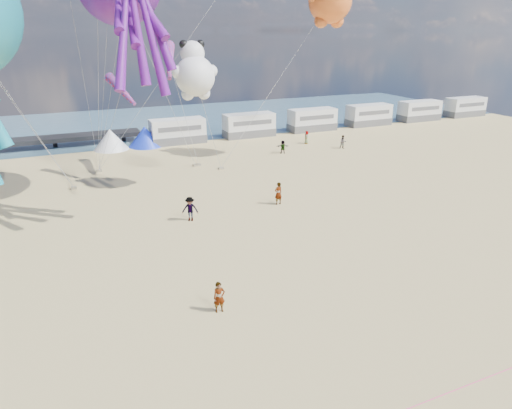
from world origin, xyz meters
name	(u,v)px	position (x,y,z in m)	size (l,w,h in m)	color
ground	(278,349)	(0.00, 0.00, 0.00)	(120.00, 120.00, 0.00)	#D2BA79
water	(112,125)	(0.00, 55.00, 0.02)	(120.00, 120.00, 0.00)	#3E6176
motorhome_0	(178,131)	(6.00, 40.00, 1.50)	(6.60, 2.50, 3.00)	silver
motorhome_1	(249,125)	(15.50, 40.00, 1.50)	(6.60, 2.50, 3.00)	silver
motorhome_2	(312,120)	(25.00, 40.00, 1.50)	(6.60, 2.50, 3.00)	silver
motorhome_3	(369,115)	(34.50, 40.00, 1.50)	(6.60, 2.50, 3.00)	silver
motorhome_4	(419,111)	(44.00, 40.00, 1.50)	(6.60, 2.50, 3.00)	silver
motorhome_5	(465,107)	(53.50, 40.00, 1.50)	(6.60, 2.50, 3.00)	silver
tent_white	(111,139)	(-2.00, 40.00, 1.20)	(4.00, 4.00, 2.40)	white
tent_blue	(145,136)	(2.00, 40.00, 1.20)	(4.00, 4.00, 2.40)	#1933CC
standing_person	(219,297)	(-1.38, 3.71, 0.81)	(0.59, 0.39, 1.62)	tan
beachgoer_0	(307,137)	(20.41, 33.41, 0.78)	(0.57, 0.38, 1.57)	#7F6659
beachgoer_1	(343,142)	(23.04, 29.44, 0.79)	(0.78, 0.50, 1.59)	#7F6659
beachgoer_2	(190,209)	(0.52, 15.50, 0.91)	(0.89, 0.69, 1.83)	#7F6659
beachgoer_4	(283,147)	(15.57, 30.34, 0.75)	(0.88, 0.36, 1.50)	#7F6659
beachgoer_5	(278,193)	(7.90, 15.96, 0.92)	(1.71, 0.55, 1.85)	#7F6659
sandbag_a	(74,188)	(-6.90, 26.56, 0.11)	(0.50, 0.35, 0.22)	gray
sandbag_b	(195,165)	(4.97, 29.21, 0.11)	(0.50, 0.35, 0.22)	gray
sandbag_c	(221,168)	(7.01, 27.12, 0.11)	(0.50, 0.35, 0.22)	gray
sandbag_d	(198,165)	(5.30, 29.24, 0.11)	(0.50, 0.35, 0.22)	gray
sandbag_e	(99,171)	(-4.31, 31.06, 0.11)	(0.50, 0.35, 0.22)	gray
kite_panda	(195,76)	(3.33, 22.24, 9.60)	(3.91, 3.68, 5.53)	white
kite_teddy_orange	(330,1)	(18.51, 26.68, 15.73)	(5.11, 4.81, 7.21)	orange
windsock_mid	(169,61)	(2.72, 28.17, 10.45)	(1.00, 6.06, 6.06)	red
windsock_right	(121,90)	(-1.81, 27.94, 8.10)	(0.90, 4.35, 4.35)	red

